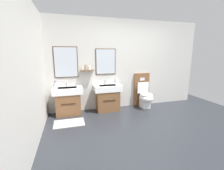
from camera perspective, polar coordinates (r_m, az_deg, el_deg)
name	(u,v)px	position (r m, az deg, el deg)	size (l,w,h in m)	color
ground_plane	(157,137)	(3.31, 16.52, -18.25)	(5.82, 4.98, 0.10)	#23262B
wall_back	(125,65)	(4.52, 4.73, 7.65)	(4.62, 0.27, 2.52)	beige
wall_left	(22,76)	(2.49, -30.72, 2.76)	(0.12, 3.78, 2.52)	beige
bath_mat	(69,123)	(3.74, -15.73, -13.55)	(0.68, 0.44, 0.01)	#9E9993
vanity_sink_left	(68,100)	(4.15, -16.10, -5.43)	(0.75, 0.45, 0.73)	brown
tap_on_left_sink	(67,84)	(4.20, -16.42, 0.54)	(0.03, 0.13, 0.11)	silver
vanity_sink_right	(108,97)	(4.27, -1.70, -4.48)	(0.75, 0.45, 0.73)	brown
tap_on_right_sink	(106,82)	(4.32, -2.24, 1.31)	(0.03, 0.13, 0.11)	silver
toilet	(144,95)	(4.65, 11.81, -3.52)	(0.48, 0.62, 1.00)	brown
toothbrush_cup	(55,85)	(4.21, -20.44, 0.11)	(0.07, 0.07, 0.21)	silver
soap_dispenser	(116,81)	(4.40, 1.64, 1.61)	(0.06, 0.06, 0.19)	white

